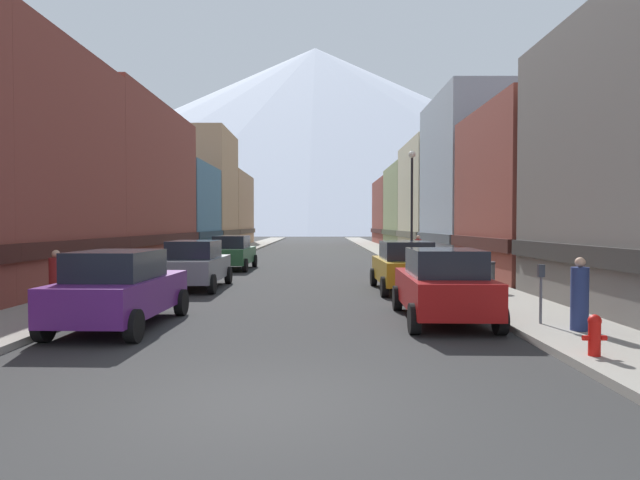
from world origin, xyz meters
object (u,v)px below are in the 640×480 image
(fire_hydrant_near, at_px, (597,334))
(pedestrian_0, at_px, (582,297))
(potted_plant_0, at_px, (164,259))
(car_right_1, at_px, (407,266))
(car_left_0, at_px, (123,289))
(car_right_0, at_px, (445,285))
(pedestrian_2, at_px, (59,281))
(car_left_1, at_px, (198,264))
(car_left_2, at_px, (235,252))
(trash_bin_right, at_px, (489,276))
(streetlamp_right, at_px, (414,192))
(pedestrian_1, at_px, (421,251))
(parking_meter_near, at_px, (544,285))

(fire_hydrant_near, height_order, pedestrian_0, pedestrian_0)
(potted_plant_0, bearing_deg, car_right_1, -34.49)
(car_left_0, xyz_separation_m, car_right_0, (7.60, 0.79, 0.00))
(car_left_0, distance_m, pedestrian_2, 3.18)
(car_left_1, distance_m, car_right_0, 10.19)
(car_left_2, xyz_separation_m, potted_plant_0, (-3.20, -1.85, -0.24))
(car_right_1, relative_size, trash_bin_right, 4.51)
(car_left_1, relative_size, potted_plant_0, 4.63)
(fire_hydrant_near, distance_m, potted_plant_0, 21.50)
(fire_hydrant_near, bearing_deg, car_left_1, 130.36)
(car_left_0, distance_m, streetlamp_right, 17.48)
(car_right_0, relative_size, pedestrian_2, 2.88)
(car_left_2, relative_size, potted_plant_0, 4.66)
(car_left_1, height_order, pedestrian_1, car_left_1)
(fire_hydrant_near, xyz_separation_m, potted_plant_0, (-12.45, 17.53, 0.13))
(car_left_2, bearing_deg, car_left_1, -89.99)
(parking_meter_near, bearing_deg, car_left_1, 140.44)
(fire_hydrant_near, bearing_deg, pedestrian_0, 70.16)
(trash_bin_right, height_order, potted_plant_0, trash_bin_right)
(car_right_0, height_order, pedestrian_1, car_right_0)
(car_left_0, relative_size, pedestrian_0, 2.90)
(fire_hydrant_near, height_order, pedestrian_1, pedestrian_1)
(car_left_0, height_order, parking_meter_near, car_left_0)
(car_left_1, distance_m, pedestrian_0, 13.27)
(trash_bin_right, bearing_deg, streetlamp_right, 96.41)
(potted_plant_0, distance_m, pedestrian_1, 13.71)
(car_left_1, relative_size, car_right_0, 0.99)
(car_right_1, height_order, trash_bin_right, car_right_1)
(car_right_1, xyz_separation_m, pedestrian_2, (-10.05, -4.79, -0.04))
(pedestrian_1, distance_m, streetlamp_right, 4.52)
(car_left_1, relative_size, trash_bin_right, 4.50)
(streetlamp_right, bearing_deg, fire_hydrant_near, -89.68)
(trash_bin_right, relative_size, streetlamp_right, 0.17)
(car_left_1, bearing_deg, car_right_1, -5.82)
(fire_hydrant_near, height_order, potted_plant_0, potted_plant_0)
(car_right_0, relative_size, parking_meter_near, 3.35)
(parking_meter_near, height_order, potted_plant_0, parking_meter_near)
(fire_hydrant_near, relative_size, trash_bin_right, 0.72)
(car_right_1, distance_m, potted_plant_0, 13.11)
(car_left_0, relative_size, pedestrian_1, 2.75)
(pedestrian_0, bearing_deg, car_left_0, 173.84)
(car_right_1, distance_m, parking_meter_near, 7.38)
(parking_meter_near, height_order, pedestrian_1, pedestrian_1)
(potted_plant_0, distance_m, streetlamp_right, 12.79)
(potted_plant_0, bearing_deg, parking_meter_near, -48.74)
(pedestrian_0, height_order, pedestrian_1, pedestrian_1)
(potted_plant_0, bearing_deg, streetlamp_right, 1.56)
(pedestrian_0, distance_m, pedestrian_1, 18.83)
(fire_hydrant_near, height_order, trash_bin_right, trash_bin_right)
(pedestrian_2, bearing_deg, car_right_1, 25.47)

